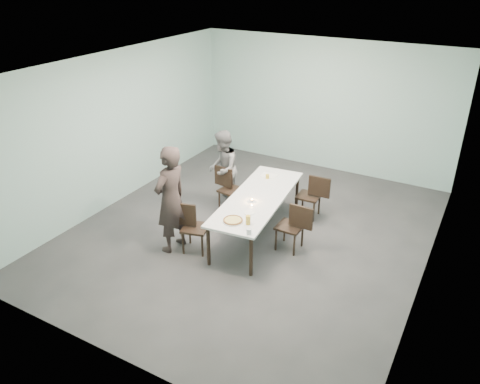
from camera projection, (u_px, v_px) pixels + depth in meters
The scene contains 16 objects.
ground at pixel (251, 232), 8.61m from camera, with size 7.00×7.00×0.00m, color #333335.
room_shell at pixel (253, 126), 7.70m from camera, with size 6.02×7.02×3.01m.
table at pixel (258, 200), 8.25m from camera, with size 1.17×2.68×0.75m.
chair_near_left at pixel (191, 224), 7.87m from camera, with size 0.65×0.52×0.87m.
chair_far_left at pixel (228, 186), 9.19m from camera, with size 0.63×0.47×0.87m.
chair_near_right at pixel (294, 224), 7.86m from camera, with size 0.61×0.43×0.87m.
chair_far_right at pixel (313, 194), 8.89m from camera, with size 0.62×0.44×0.87m.
diner_near at pixel (171, 200), 7.72m from camera, with size 0.68×0.45×1.87m, color black.
diner_far at pixel (223, 169), 9.27m from camera, with size 0.75×0.59×1.55m, color slate.
pizza at pixel (233, 220), 7.44m from camera, with size 0.34×0.34×0.04m.
side_plate at pixel (249, 213), 7.69m from camera, with size 0.18×0.18×0.01m, color white.
beer_glass at pixel (248, 220), 7.34m from camera, with size 0.08×0.08×0.15m, color gold.
water_tumbler at pixel (249, 231), 7.09m from camera, with size 0.08×0.08×0.09m, color silver.
tealight at pixel (252, 201), 8.05m from camera, with size 0.06×0.06×0.05m.
amber_tumbler at pixel (267, 176), 8.89m from camera, with size 0.07×0.07×0.08m, color gold.
menu at pixel (269, 175), 9.03m from camera, with size 0.30×0.22×0.01m, color silver.
Camera 1 is at (3.42, -6.54, 4.49)m, focal length 35.00 mm.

